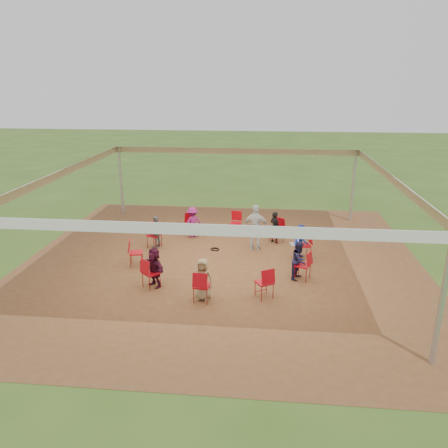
# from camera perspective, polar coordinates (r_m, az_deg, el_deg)

# --- Properties ---
(ground) EXTENTS (80.00, 80.00, 0.00)m
(ground) POSITION_cam_1_polar(r_m,az_deg,el_deg) (14.51, -0.28, -4.93)
(ground) COLOR #38591C
(ground) RESTS_ON ground
(dirt_patch) EXTENTS (13.00, 13.00, 0.00)m
(dirt_patch) POSITION_cam_1_polar(r_m,az_deg,el_deg) (14.51, -0.28, -4.91)
(dirt_patch) COLOR brown
(dirt_patch) RESTS_ON ground
(tent) EXTENTS (10.33, 10.33, 3.00)m
(tent) POSITION_cam_1_polar(r_m,az_deg,el_deg) (13.75, -0.30, 4.19)
(tent) COLOR #B2B2B7
(tent) RESTS_ON ground
(chair_0) EXTENTS (0.52, 0.51, 0.90)m
(chair_0) POSITION_cam_1_polar(r_m,az_deg,el_deg) (14.90, 10.38, -2.75)
(chair_0) COLOR #B50611
(chair_0) RESTS_ON ground
(chair_1) EXTENTS (0.61, 0.61, 0.90)m
(chair_1) POSITION_cam_1_polar(r_m,az_deg,el_deg) (16.23, 6.92, -0.81)
(chair_1) COLOR #B50611
(chair_1) RESTS_ON ground
(chair_2) EXTENTS (0.46, 0.48, 0.90)m
(chair_2) POSITION_cam_1_polar(r_m,az_deg,el_deg) (16.91, 1.55, 0.10)
(chair_2) COLOR #B50611
(chair_2) RESTS_ON ground
(chair_3) EXTENTS (0.59, 0.59, 0.90)m
(chair_3) POSITION_cam_1_polar(r_m,az_deg,el_deg) (16.75, -4.26, -0.13)
(chair_3) COLOR #B50611
(chair_3) RESTS_ON ground
(chair_4) EXTENTS (0.57, 0.56, 0.90)m
(chair_4) POSITION_cam_1_polar(r_m,az_deg,el_deg) (15.80, -9.10, -1.46)
(chair_4) COLOR #B50611
(chair_4) RESTS_ON ground
(chair_5) EXTENTS (0.52, 0.51, 0.90)m
(chair_5) POSITION_cam_1_polar(r_m,az_deg,el_deg) (14.31, -11.41, -3.71)
(chair_5) COLOR #B50611
(chair_5) RESTS_ON ground
(chair_6) EXTENTS (0.61, 0.61, 0.90)m
(chair_6) POSITION_cam_1_polar(r_m,az_deg,el_deg) (12.77, -9.51, -6.34)
(chair_6) COLOR #B50611
(chair_6) RESTS_ON ground
(chair_7) EXTENTS (0.46, 0.48, 0.90)m
(chair_7) POSITION_cam_1_polar(r_m,az_deg,el_deg) (11.86, -2.92, -8.09)
(chair_7) COLOR #B50611
(chair_7) RESTS_ON ground
(chair_8) EXTENTS (0.59, 0.59, 0.90)m
(chair_8) POSITION_cam_1_polar(r_m,az_deg,el_deg) (12.09, 5.28, -7.62)
(chair_8) COLOR #B50611
(chair_8) RESTS_ON ground
(chair_9) EXTENTS (0.57, 0.56, 0.90)m
(chair_9) POSITION_cam_1_polar(r_m,az_deg,el_deg) (13.31, 10.24, -5.34)
(chair_9) COLOR #B50611
(chair_9) RESTS_ON ground
(person_seated_0) EXTENTS (0.45, 0.63, 1.18)m
(person_seated_0) POSITION_cam_1_polar(r_m,az_deg,el_deg) (14.81, 9.97, -2.25)
(person_seated_0) COLOR #1834AC
(person_seated_0) RESTS_ON ground
(person_seated_1) EXTENTS (0.51, 0.49, 1.18)m
(person_seated_1) POSITION_cam_1_polar(r_m,az_deg,el_deg) (16.10, 6.66, -0.42)
(person_seated_1) COLOR black
(person_seated_1) RESTS_ON ground
(person_seated_2) EXTENTS (0.85, 0.71, 1.18)m
(person_seated_2) POSITION_cam_1_polar(r_m,az_deg,el_deg) (16.60, -4.13, 0.23)
(person_seated_2) COLOR #8E1B6D
(person_seated_2) RESTS_ON ground
(person_seated_3) EXTENTS (0.60, 0.77, 1.18)m
(person_seated_3) POSITION_cam_1_polar(r_m,az_deg,el_deg) (15.68, -8.78, -1.03)
(person_seated_3) COLOR slate
(person_seated_3) RESTS_ON ground
(person_seated_4) EXTENTS (1.09, 1.03, 1.18)m
(person_seated_4) POSITION_cam_1_polar(r_m,az_deg,el_deg) (12.77, -9.10, -5.61)
(person_seated_4) COLOR #400E22
(person_seated_4) RESTS_ON ground
(person_seated_5) EXTENTS (0.60, 0.37, 1.18)m
(person_seated_5) POSITION_cam_1_polar(r_m,az_deg,el_deg) (11.90, -2.79, -7.21)
(person_seated_5) COLOR tan
(person_seated_5) RESTS_ON ground
(person_seated_6) EXTENTS (0.53, 0.66, 1.18)m
(person_seated_6) POSITION_cam_1_polar(r_m,az_deg,el_deg) (13.29, 9.78, -4.68)
(person_seated_6) COLOR #1E1B3D
(person_seated_6) RESTS_ON ground
(standing_person) EXTENTS (0.98, 0.54, 1.63)m
(standing_person) POSITION_cam_1_polar(r_m,az_deg,el_deg) (15.30, 4.17, -0.46)
(standing_person) COLOR silver
(standing_person) RESTS_ON ground
(cable_coil) EXTENTS (0.34, 0.34, 0.03)m
(cable_coil) POSITION_cam_1_polar(r_m,az_deg,el_deg) (15.48, -1.18, -3.33)
(cable_coil) COLOR black
(cable_coil) RESTS_ON ground
(laptop) EXTENTS (0.34, 0.39, 0.24)m
(laptop) POSITION_cam_1_polar(r_m,az_deg,el_deg) (14.78, 9.37, -2.38)
(laptop) COLOR #B7B7BC
(laptop) RESTS_ON ground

